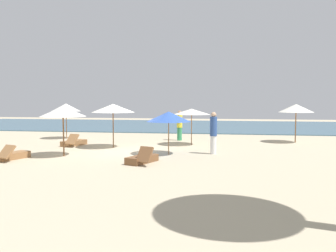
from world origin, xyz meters
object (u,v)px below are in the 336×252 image
(lounger_2, at_px, (11,155))
(umbrella_6, at_px, (113,108))
(umbrella_1, at_px, (296,108))
(umbrella_8, at_px, (192,112))
(lounger_1, at_px, (142,159))
(person_1, at_px, (180,125))
(person_0, at_px, (213,132))
(umbrella_7, at_px, (169,117))
(umbrella_3, at_px, (63,112))
(umbrella_2, at_px, (66,107))
(lounger_0, at_px, (74,143))

(lounger_2, bearing_deg, umbrella_6, 53.94)
(umbrella_1, distance_m, umbrella_8, 6.24)
(umbrella_6, bearing_deg, lounger_1, -58.62)
(umbrella_1, height_order, umbrella_6, umbrella_6)
(person_1, bearing_deg, umbrella_8, -65.76)
(umbrella_8, xyz_separation_m, person_0, (1.30, -3.12, -0.85))
(umbrella_7, bearing_deg, lounger_1, -105.90)
(lounger_2, height_order, person_0, person_0)
(umbrella_1, bearing_deg, umbrella_8, -160.64)
(umbrella_6, distance_m, lounger_1, 5.22)
(umbrella_6, xyz_separation_m, umbrella_7, (3.21, -1.81, -0.33))
(umbrella_7, height_order, lounger_2, umbrella_7)
(person_0, bearing_deg, umbrella_6, 165.45)
(umbrella_7, bearing_deg, umbrella_3, -164.35)
(umbrella_6, distance_m, person_1, 4.98)
(person_1, bearing_deg, umbrella_3, -121.66)
(umbrella_2, xyz_separation_m, umbrella_8, (8.23, -1.88, -0.16))
(umbrella_8, bearing_deg, umbrella_7, -101.13)
(umbrella_6, xyz_separation_m, lounger_1, (2.54, -4.16, -1.88))
(umbrella_6, bearing_deg, umbrella_1, 21.37)
(umbrella_1, height_order, lounger_2, umbrella_1)
(person_1, bearing_deg, lounger_1, -93.17)
(umbrella_7, relative_size, lounger_2, 1.12)
(person_0, xyz_separation_m, person_1, (-2.23, 5.19, -0.06))
(umbrella_2, xyz_separation_m, lounger_1, (6.86, -7.81, -1.83))
(lounger_1, height_order, lounger_2, lounger_1)
(lounger_1, relative_size, lounger_2, 0.98)
(umbrella_2, xyz_separation_m, umbrella_6, (4.32, -3.64, 0.05))
(umbrella_1, xyz_separation_m, umbrella_8, (-5.89, -2.07, -0.16))
(umbrella_1, height_order, lounger_0, umbrella_1)
(umbrella_7, bearing_deg, umbrella_1, 40.57)
(umbrella_1, distance_m, lounger_2, 15.29)
(umbrella_1, bearing_deg, umbrella_6, -158.63)
(umbrella_6, bearing_deg, umbrella_7, -29.40)
(umbrella_7, height_order, lounger_1, umbrella_7)
(umbrella_2, xyz_separation_m, lounger_0, (1.95, -3.24, -1.83))
(umbrella_8, xyz_separation_m, lounger_1, (-1.37, -5.93, -1.67))
(umbrella_1, xyz_separation_m, lounger_2, (-12.87, -8.05, -1.83))
(umbrella_2, bearing_deg, umbrella_3, -65.57)
(lounger_2, relative_size, person_0, 0.93)
(umbrella_3, bearing_deg, lounger_1, -16.08)
(umbrella_2, bearing_deg, umbrella_6, -40.16)
(lounger_0, bearing_deg, lounger_2, -98.62)
(person_0, bearing_deg, umbrella_2, 152.33)
(umbrella_7, relative_size, person_0, 1.04)
(umbrella_3, distance_m, umbrella_6, 3.32)
(umbrella_7, bearing_deg, umbrella_2, 144.08)
(umbrella_1, relative_size, umbrella_7, 1.12)
(umbrella_1, bearing_deg, person_0, -131.46)
(lounger_2, xyz_separation_m, person_0, (8.29, 2.87, 0.82))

